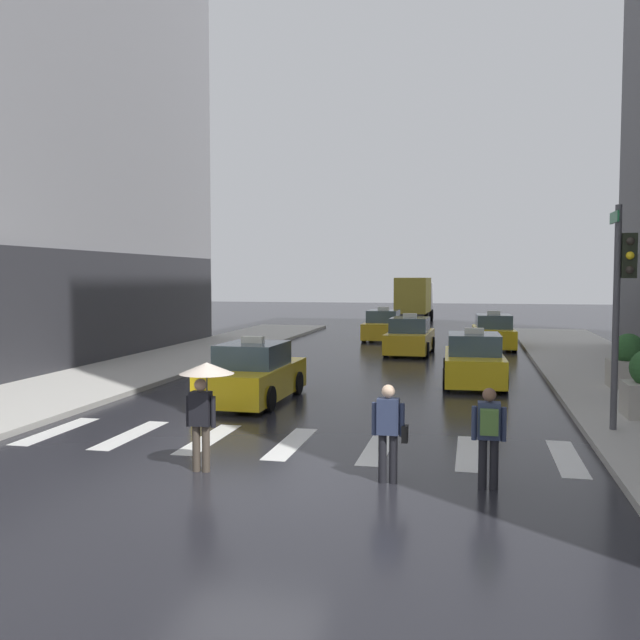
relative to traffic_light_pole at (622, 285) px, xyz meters
name	(u,v)px	position (x,y,z in m)	size (l,w,h in m)	color
ground_plane	(245,486)	(-6.71, -5.11, -3.26)	(160.00, 160.00, 0.00)	black
crosswalk_markings	(291,443)	(-6.71, -2.11, -3.25)	(11.30, 2.80, 0.01)	silver
traffic_light_pole	(622,285)	(0.00, 0.00, 0.00)	(0.44, 0.84, 4.80)	#47474C
taxi_lead	(254,375)	(-8.95, 2.39, -2.53)	(2.00, 4.57, 1.80)	yellow
taxi_second	(474,361)	(-3.03, 6.88, -2.53)	(2.05, 4.59, 1.80)	yellow
taxi_third	(410,338)	(-5.80, 15.19, -2.53)	(2.04, 4.59, 1.80)	gold
taxi_fourth	(493,333)	(-2.10, 18.45, -2.53)	(2.09, 4.61, 1.80)	yellow
taxi_fifth	(383,327)	(-7.80, 21.68, -2.53)	(1.95, 4.55, 1.80)	gold
box_truck	(414,298)	(-7.27, 35.59, -1.41)	(2.38, 7.57, 3.35)	#2D2D2D
pedestrian_with_umbrella	(205,386)	(-7.65, -4.44, -1.74)	(0.96, 0.96, 1.94)	#473D33
pedestrian_with_backpack	(489,430)	(-2.81, -4.44, -2.29)	(0.55, 0.43, 1.65)	black
pedestrian_with_handbag	(389,427)	(-4.42, -4.41, -2.32)	(0.60, 0.24, 1.65)	black
planter_mid_block	(628,363)	(1.45, 6.23, -2.38)	(1.10, 1.10, 1.60)	#A8A399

